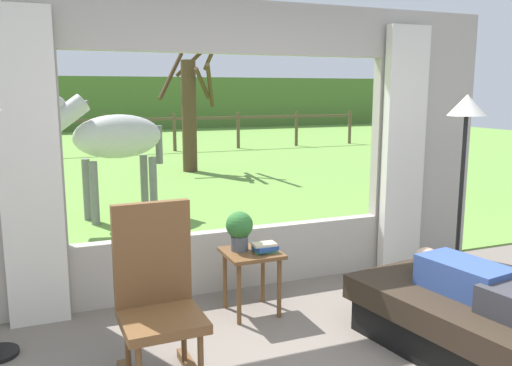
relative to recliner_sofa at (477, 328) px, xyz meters
The scene contains 15 objects.
back_wall_with_window 2.36m from the recliner_sofa, 119.22° to the left, with size 5.20×0.12×2.55m.
curtain_panel_left 3.37m from the recliner_sofa, 147.82° to the left, with size 0.44×0.10×2.40m, color silver.
curtain_panel_right 2.08m from the recliner_sofa, 69.24° to the left, with size 0.44×0.10×2.40m, color silver.
outdoor_pasture_lawn 12.80m from the recliner_sofa, 94.66° to the left, with size 36.00×21.68×0.02m, color olive.
distant_hill_ridge 22.64m from the recliner_sofa, 92.63° to the left, with size 36.00×2.00×2.40m, color #4D6E30.
recliner_sofa is the anchor object (origin of this frame).
reclining_person 0.31m from the recliner_sofa, 90.00° to the right, with size 0.43×1.44×0.22m.
rocking_chair 2.13m from the recliner_sofa, 165.21° to the left, with size 0.49×0.69×1.12m.
side_table 1.71m from the recliner_sofa, 131.64° to the left, with size 0.44×0.44×0.52m.
potted_plant 1.86m from the recliner_sofa, 132.28° to the left, with size 0.22×0.22×0.32m.
book_stack 1.63m from the recliner_sofa, 130.74° to the left, with size 0.20×0.17×0.08m.
floor_lamp_right 1.70m from the recliner_sofa, 54.03° to the left, with size 0.32×0.32×1.76m.
horse 5.27m from the recliner_sofa, 109.74° to the left, with size 1.82×0.82×1.73m.
pasture_tree 8.87m from the recliner_sofa, 87.41° to the left, with size 1.35×1.44×2.99m.
pasture_fence_line 12.85m from the recliner_sofa, 94.64° to the left, with size 16.10×0.10×1.10m.
Camera 1 is at (-1.58, -2.11, 1.79)m, focal length 36.96 mm.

